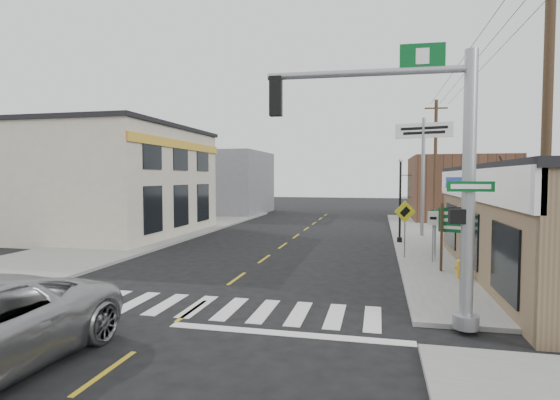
% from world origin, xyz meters
% --- Properties ---
extents(ground, '(140.00, 140.00, 0.00)m').
position_xyz_m(ground, '(0.00, 0.00, 0.00)').
color(ground, black).
rests_on(ground, ground).
extents(sidewalk_right, '(6.00, 38.00, 0.13)m').
position_xyz_m(sidewalk_right, '(9.00, 13.00, 0.07)').
color(sidewalk_right, gray).
rests_on(sidewalk_right, ground).
extents(sidewalk_left, '(6.00, 38.00, 0.13)m').
position_xyz_m(sidewalk_left, '(-9.00, 13.00, 0.07)').
color(sidewalk_left, gray).
rests_on(sidewalk_left, ground).
extents(center_line, '(0.12, 56.00, 0.01)m').
position_xyz_m(center_line, '(0.00, 8.00, 0.01)').
color(center_line, gold).
rests_on(center_line, ground).
extents(crosswalk, '(11.00, 2.20, 0.01)m').
position_xyz_m(crosswalk, '(0.00, 0.40, 0.01)').
color(crosswalk, silver).
rests_on(crosswalk, ground).
extents(left_building, '(12.00, 12.00, 6.80)m').
position_xyz_m(left_building, '(-13.00, 14.00, 3.40)').
color(left_building, beige).
rests_on(left_building, ground).
extents(bldg_distant_right, '(8.00, 10.00, 5.60)m').
position_xyz_m(bldg_distant_right, '(12.00, 30.00, 2.80)').
color(bldg_distant_right, brown).
rests_on(bldg_distant_right, ground).
extents(bldg_distant_left, '(9.00, 10.00, 6.40)m').
position_xyz_m(bldg_distant_left, '(-11.00, 32.00, 3.20)').
color(bldg_distant_left, slate).
rests_on(bldg_distant_left, ground).
extents(traffic_signal_pole, '(5.39, 0.39, 6.82)m').
position_xyz_m(traffic_signal_pole, '(6.39, -0.22, 4.19)').
color(traffic_signal_pole, gray).
rests_on(traffic_signal_pole, sidewalk_right).
extents(guide_sign, '(1.52, 0.13, 2.65)m').
position_xyz_m(guide_sign, '(8.13, 6.41, 1.85)').
color(guide_sign, '#463320').
rests_on(guide_sign, sidewalk_right).
extents(fire_hydrant, '(0.22, 0.22, 0.70)m').
position_xyz_m(fire_hydrant, '(7.99, 5.32, 0.51)').
color(fire_hydrant, '#BF9118').
rests_on(fire_hydrant, sidewalk_right).
extents(ped_crossing_sign, '(1.00, 0.07, 2.58)m').
position_xyz_m(ped_crossing_sign, '(6.30, 9.16, 1.91)').
color(ped_crossing_sign, gray).
rests_on(ped_crossing_sign, sidewalk_right).
extents(lamp_post, '(0.61, 0.48, 4.70)m').
position_xyz_m(lamp_post, '(6.36, 13.93, 2.87)').
color(lamp_post, black).
rests_on(lamp_post, sidewalk_right).
extents(dance_center_sign, '(3.43, 0.21, 7.29)m').
position_xyz_m(dance_center_sign, '(7.78, 16.98, 5.58)').
color(dance_center_sign, gray).
rests_on(dance_center_sign, sidewalk_right).
extents(bare_tree, '(2.50, 2.50, 5.01)m').
position_xyz_m(bare_tree, '(9.63, 3.62, 4.07)').
color(bare_tree, black).
rests_on(bare_tree, sidewalk_right).
extents(shrub_front, '(1.18, 1.18, 0.89)m').
position_xyz_m(shrub_front, '(10.31, 3.57, 0.57)').
color(shrub_front, '#153816').
rests_on(shrub_front, sidewalk_right).
extents(shrub_back, '(1.23, 1.23, 0.92)m').
position_xyz_m(shrub_back, '(11.00, 9.23, 0.59)').
color(shrub_back, black).
rests_on(shrub_back, sidewalk_right).
extents(utility_pole_near, '(1.73, 0.26, 9.93)m').
position_xyz_m(utility_pole_near, '(9.50, 1.77, 5.22)').
color(utility_pole_near, '#432B21').
rests_on(utility_pole_near, sidewalk_right).
extents(utility_pole_far, '(1.59, 0.24, 9.16)m').
position_xyz_m(utility_pole_far, '(9.06, 21.76, 4.82)').
color(utility_pole_far, '#3B221C').
rests_on(utility_pole_far, sidewalk_right).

